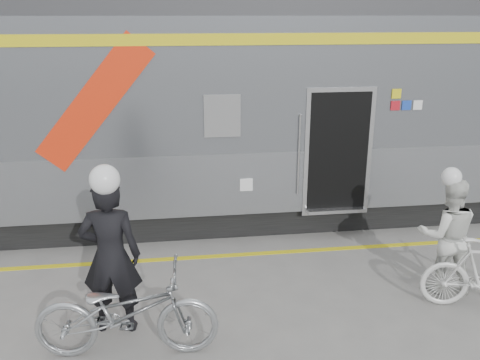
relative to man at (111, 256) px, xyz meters
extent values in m
plane|color=slate|center=(2.10, -0.33, -1.01)|extent=(90.00, 90.00, 0.00)
cube|color=black|center=(1.43, 3.87, -0.76)|extent=(24.00, 2.70, 0.50)
cube|color=#9EA0A5|center=(1.43, 3.87, 0.04)|extent=(24.00, 3.00, 1.10)
cube|color=slate|center=(1.43, 3.87, 1.69)|extent=(24.00, 3.00, 2.20)
cube|color=#38383A|center=(1.43, 3.87, 2.94)|extent=(24.00, 2.64, 0.30)
cube|color=#D5C512|center=(1.43, 2.36, 2.44)|extent=(24.00, 0.02, 0.18)
cube|color=red|center=(-0.37, 2.36, 1.49)|extent=(1.96, 0.01, 2.19)
cube|color=black|center=(1.63, 2.36, 1.24)|extent=(0.55, 0.02, 0.65)
cube|color=black|center=(3.63, 2.57, 0.54)|extent=(1.05, 0.45, 2.10)
cube|color=silver|center=(3.63, 2.36, 0.54)|extent=(1.20, 0.02, 2.25)
cylinder|color=silver|center=(2.93, 2.34, 0.54)|extent=(0.04, 0.04, 1.40)
cube|color=silver|center=(3.63, 2.32, -0.49)|extent=(1.05, 0.25, 0.06)
cube|color=#D5C512|center=(4.58, 2.36, 1.54)|extent=(0.16, 0.01, 0.16)
cube|color=#B51420|center=(4.58, 2.36, 1.34)|extent=(0.16, 0.01, 0.16)
cube|color=#1A40AD|center=(4.78, 2.36, 1.34)|extent=(0.16, 0.01, 0.16)
cube|color=silver|center=(4.98, 2.36, 1.34)|extent=(0.16, 0.01, 0.16)
cube|color=silver|center=(2.03, 2.36, 0.04)|extent=(0.22, 0.01, 0.22)
cube|color=#D5C512|center=(2.10, 1.82, -1.01)|extent=(24.00, 0.12, 0.01)
imported|color=black|center=(0.00, 0.00, 0.00)|extent=(0.77, 0.54, 2.02)
imported|color=#9A9DA1|center=(0.20, -0.55, -0.45)|extent=(2.17, 0.90, 1.11)
imported|color=silver|center=(4.61, 0.36, -0.16)|extent=(0.95, 0.81, 1.69)
sphere|color=white|center=(0.00, 0.00, 1.19)|extent=(0.35, 0.35, 0.35)
sphere|color=white|center=(4.61, 0.36, 0.82)|extent=(0.27, 0.27, 0.27)
camera|label=1|loc=(0.81, -5.76, 2.82)|focal=38.00mm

